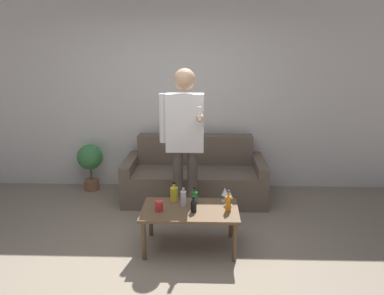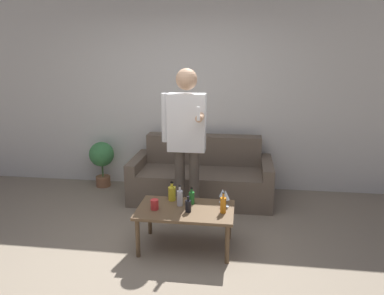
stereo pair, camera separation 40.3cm
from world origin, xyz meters
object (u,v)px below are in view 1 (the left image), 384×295
Objects in this scene: coffee_table at (190,213)px; person_standing_front at (184,134)px; couch at (195,177)px; bottle_orange at (228,203)px.

coffee_table is 0.54× the size of person_standing_front.
person_standing_front is at bearing -97.68° from couch.
person_standing_front reaches higher than coffee_table.
person_standing_front is (-0.08, 0.62, 0.68)m from coffee_table.
person_standing_front is (-0.10, -0.73, 0.77)m from couch.
bottle_orange is at bearing -75.35° from couch.
bottle_orange reaches higher than coffee_table.
bottle_orange is at bearing -55.30° from person_standing_front.
coffee_table is 4.53× the size of bottle_orange.
bottle_orange is (0.36, -1.39, 0.22)m from couch.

